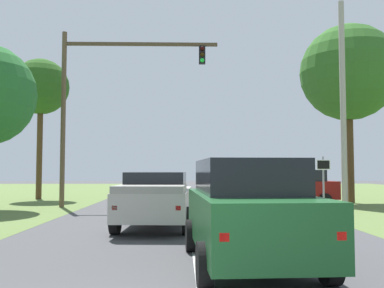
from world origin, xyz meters
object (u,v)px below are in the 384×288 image
(pickup_truck_lead, at_px, (157,198))
(traffic_light, at_px, (101,92))
(oak_tree_right, at_px, (349,73))
(red_suv_near, at_px, (248,210))
(crossing_suv_far, at_px, (294,187))
(keep_moving_sign, at_px, (323,177))
(extra_tree_2, at_px, (41,88))
(utility_pole_right, at_px, (343,103))

(pickup_truck_lead, xyz_separation_m, traffic_light, (-3.27, 7.70, 4.87))
(pickup_truck_lead, height_order, oak_tree_right, oak_tree_right)
(red_suv_near, xyz_separation_m, crossing_suv_far, (4.62, 14.21, -0.10))
(traffic_light, distance_m, oak_tree_right, 13.86)
(keep_moving_sign, bearing_deg, crossing_suv_far, 91.89)
(extra_tree_2, bearing_deg, crossing_suv_far, -18.69)
(traffic_light, height_order, crossing_suv_far, traffic_light)
(keep_moving_sign, bearing_deg, traffic_light, 161.81)
(pickup_truck_lead, bearing_deg, extra_tree_2, 121.12)
(keep_moving_sign, height_order, utility_pole_right, utility_pole_right)
(keep_moving_sign, bearing_deg, oak_tree_right, 58.96)
(crossing_suv_far, height_order, extra_tree_2, extra_tree_2)
(oak_tree_right, height_order, crossing_suv_far, oak_tree_right)
(traffic_light, bearing_deg, red_suv_near, -67.90)
(utility_pole_right, xyz_separation_m, extra_tree_2, (-16.99, 6.97, 2.04))
(pickup_truck_lead, bearing_deg, keep_moving_sign, 32.44)
(traffic_light, height_order, utility_pole_right, utility_pole_right)
(utility_pole_right, bearing_deg, crossing_suv_far, 136.14)
(pickup_truck_lead, bearing_deg, red_suv_near, -69.22)
(traffic_light, bearing_deg, extra_tree_2, 129.73)
(red_suv_near, distance_m, keep_moving_sign, 11.01)
(pickup_truck_lead, distance_m, crossing_suv_far, 10.97)
(traffic_light, relative_size, crossing_suv_far, 2.02)
(keep_moving_sign, relative_size, oak_tree_right, 0.24)
(pickup_truck_lead, relative_size, crossing_suv_far, 1.27)
(red_suv_near, bearing_deg, keep_moving_sign, 64.33)
(crossing_suv_far, bearing_deg, pickup_truck_lead, -127.82)
(traffic_light, xyz_separation_m, crossing_suv_far, (10.00, 0.97, -4.84))
(traffic_light, height_order, keep_moving_sign, traffic_light)
(red_suv_near, xyz_separation_m, pickup_truck_lead, (-2.10, 5.55, -0.14))
(red_suv_near, xyz_separation_m, keep_moving_sign, (4.76, 9.91, 0.48))
(red_suv_near, height_order, pickup_truck_lead, red_suv_near)
(pickup_truck_lead, bearing_deg, crossing_suv_far, 52.18)
(pickup_truck_lead, relative_size, extra_tree_2, 0.62)
(red_suv_near, distance_m, oak_tree_right, 18.71)
(keep_moving_sign, relative_size, utility_pole_right, 0.24)
(red_suv_near, relative_size, traffic_light, 0.56)
(red_suv_near, relative_size, utility_pole_right, 0.49)
(keep_moving_sign, bearing_deg, red_suv_near, -115.67)
(extra_tree_2, bearing_deg, utility_pole_right, -22.30)
(keep_moving_sign, distance_m, crossing_suv_far, 4.34)
(pickup_truck_lead, distance_m, utility_pole_right, 11.79)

